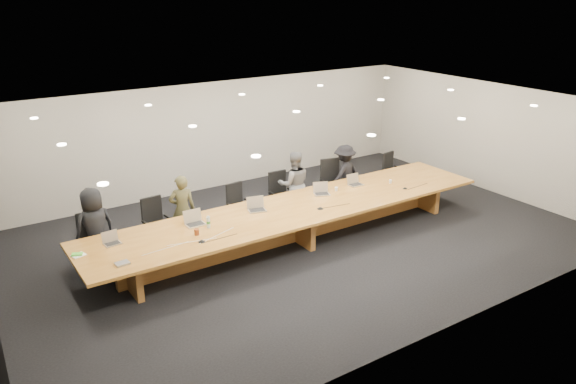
# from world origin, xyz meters

# --- Properties ---
(ground) EXTENTS (12.00, 12.00, 0.00)m
(ground) POSITION_xyz_m (0.00, 0.00, 0.00)
(ground) COLOR black
(ground) RESTS_ON ground
(back_wall) EXTENTS (12.00, 0.02, 2.80)m
(back_wall) POSITION_xyz_m (0.00, 4.00, 1.40)
(back_wall) COLOR silver
(back_wall) RESTS_ON ground
(conference_table) EXTENTS (9.00, 1.80, 0.75)m
(conference_table) POSITION_xyz_m (0.00, 0.00, 0.52)
(conference_table) COLOR #975E21
(conference_table) RESTS_ON ground
(chair_far_left) EXTENTS (0.54, 0.54, 1.01)m
(chair_far_left) POSITION_xyz_m (-3.86, 1.32, 0.51)
(chair_far_left) COLOR black
(chair_far_left) RESTS_ON ground
(chair_left) EXTENTS (0.59, 0.59, 1.06)m
(chair_left) POSITION_xyz_m (-2.54, 1.31, 0.53)
(chair_left) COLOR black
(chair_left) RESTS_ON ground
(chair_mid_left) EXTENTS (0.57, 0.57, 1.00)m
(chair_mid_left) POSITION_xyz_m (-0.63, 1.30, 0.50)
(chair_mid_left) COLOR black
(chair_mid_left) RESTS_ON ground
(chair_mid_right) EXTENTS (0.57, 0.57, 1.07)m
(chair_mid_right) POSITION_xyz_m (0.48, 1.29, 0.54)
(chair_mid_right) COLOR black
(chair_mid_right) RESTS_ON ground
(chair_right) EXTENTS (0.71, 0.71, 1.15)m
(chair_right) POSITION_xyz_m (1.91, 1.19, 0.58)
(chair_right) COLOR black
(chair_right) RESTS_ON ground
(chair_far_right) EXTENTS (0.60, 0.60, 1.00)m
(chair_far_right) POSITION_xyz_m (3.93, 1.22, 0.50)
(chair_far_right) COLOR black
(chair_far_right) RESTS_ON ground
(person_a) EXTENTS (0.84, 0.62, 1.58)m
(person_a) POSITION_xyz_m (-3.81, 1.16, 0.79)
(person_a) COLOR black
(person_a) RESTS_ON ground
(person_b) EXTENTS (0.62, 0.49, 1.48)m
(person_b) POSITION_xyz_m (-2.01, 1.22, 0.74)
(person_b) COLOR #3F3C22
(person_b) RESTS_ON ground
(person_c) EXTENTS (0.92, 0.82, 1.56)m
(person_c) POSITION_xyz_m (0.74, 1.17, 0.78)
(person_c) COLOR #595A5C
(person_c) RESTS_ON ground
(person_d) EXTENTS (1.06, 0.78, 1.47)m
(person_d) POSITION_xyz_m (2.25, 1.20, 0.74)
(person_d) COLOR black
(person_d) RESTS_ON ground
(laptop_a) EXTENTS (0.31, 0.24, 0.23)m
(laptop_a) POSITION_xyz_m (-3.72, 0.34, 0.86)
(laptop_a) COLOR tan
(laptop_a) RESTS_ON conference_table
(laptop_b) EXTENTS (0.37, 0.27, 0.29)m
(laptop_b) POSITION_xyz_m (-2.13, 0.31, 0.89)
(laptop_b) COLOR #BCAC90
(laptop_b) RESTS_ON conference_table
(laptop_c) EXTENTS (0.41, 0.35, 0.28)m
(laptop_c) POSITION_xyz_m (-0.77, 0.28, 0.89)
(laptop_c) COLOR tan
(laptop_c) RESTS_ON conference_table
(laptop_d) EXTENTS (0.41, 0.35, 0.27)m
(laptop_d) POSITION_xyz_m (0.91, 0.32, 0.88)
(laptop_d) COLOR tan
(laptop_d) RESTS_ON conference_table
(laptop_e) EXTENTS (0.33, 0.24, 0.26)m
(laptop_e) POSITION_xyz_m (1.93, 0.39, 0.88)
(laptop_e) COLOR tan
(laptop_e) RESTS_ON conference_table
(water_bottle) EXTENTS (0.09, 0.09, 0.22)m
(water_bottle) POSITION_xyz_m (-1.97, 0.05, 0.86)
(water_bottle) COLOR silver
(water_bottle) RESTS_ON conference_table
(amber_mug) EXTENTS (0.12, 0.12, 0.11)m
(amber_mug) POSITION_xyz_m (-2.30, -0.12, 0.81)
(amber_mug) COLOR brown
(amber_mug) RESTS_ON conference_table
(paper_cup_near) EXTENTS (0.08, 0.08, 0.09)m
(paper_cup_near) POSITION_xyz_m (1.32, 0.33, 0.79)
(paper_cup_near) COLOR silver
(paper_cup_near) RESTS_ON conference_table
(paper_cup_far) EXTENTS (0.07, 0.07, 0.08)m
(paper_cup_far) POSITION_xyz_m (2.70, 0.05, 0.79)
(paper_cup_far) COLOR silver
(paper_cup_far) RESTS_ON conference_table
(notepad) EXTENTS (0.26, 0.23, 0.01)m
(notepad) POSITION_xyz_m (-4.35, 0.21, 0.76)
(notepad) COLOR white
(notepad) RESTS_ON conference_table
(lime_gadget) EXTENTS (0.20, 0.16, 0.03)m
(lime_gadget) POSITION_xyz_m (-4.37, 0.22, 0.78)
(lime_gadget) COLOR #52C534
(lime_gadget) RESTS_ON notepad
(av_box) EXTENTS (0.24, 0.19, 0.03)m
(av_box) POSITION_xyz_m (-3.82, -0.52, 0.77)
(av_box) COLOR #AAAAAF
(av_box) RESTS_ON conference_table
(mic_left) EXTENTS (0.16, 0.16, 0.03)m
(mic_left) POSITION_xyz_m (-2.35, -0.45, 0.77)
(mic_left) COLOR black
(mic_left) RESTS_ON conference_table
(mic_center) EXTENTS (0.15, 0.15, 0.03)m
(mic_center) POSITION_xyz_m (0.38, -0.34, 0.77)
(mic_center) COLOR black
(mic_center) RESTS_ON conference_table
(mic_right) EXTENTS (0.13, 0.13, 0.03)m
(mic_right) POSITION_xyz_m (2.72, -0.41, 0.76)
(mic_right) COLOR black
(mic_right) RESTS_ON conference_table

